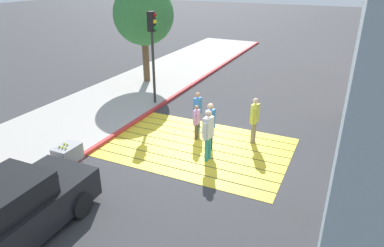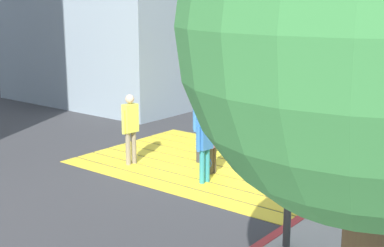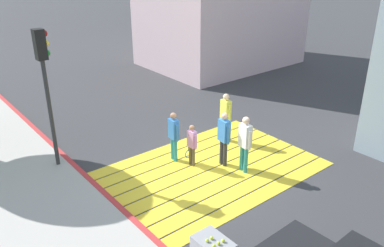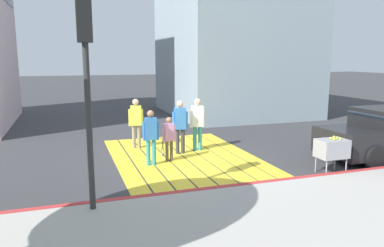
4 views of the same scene
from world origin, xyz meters
name	(u,v)px [view 4 (image 4 of 4)]	position (x,y,z in m)	size (l,w,h in m)	color
ground_plane	(184,157)	(0.00, 0.00, 0.00)	(120.00, 120.00, 0.00)	#38383A
crosswalk_stripes	(184,157)	(0.00, 0.00, 0.01)	(6.40, 4.35, 0.01)	yellow
sidewalk_west	(279,232)	(-5.60, 0.00, 0.06)	(4.80, 40.00, 0.12)	#ADA8A0
curb_painted	(225,188)	(-3.25, 0.00, 0.07)	(0.16, 40.00, 0.13)	#BC3333
building_far_south	(233,42)	(8.50, -5.56, 3.98)	(8.00, 7.04, 7.96)	#8C9EA8
traffic_light_corner	(86,62)	(-3.58, 3.06, 3.04)	(0.39, 0.28, 4.24)	#2D2D2D
tennis_ball_cart	(332,149)	(-2.90, -3.29, 0.70)	(0.56, 0.80, 1.02)	#99999E
pedestrian_adult_lead	(197,121)	(0.66, -0.69, 1.04)	(0.27, 0.52, 1.78)	teal
pedestrian_adult_trailing	(180,123)	(0.45, -0.02, 1.02)	(0.26, 0.51, 1.75)	#333338
pedestrian_adult_side	(151,134)	(-0.55, 1.18, 0.95)	(0.23, 0.48, 1.63)	teal
pedestrian_teen_behind	(136,120)	(1.68, 1.20, 1.01)	(0.25, 0.51, 1.73)	gray
pedestrian_child_with_racket	(169,137)	(-0.32, 0.58, 0.77)	(0.28, 0.41, 1.37)	brown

